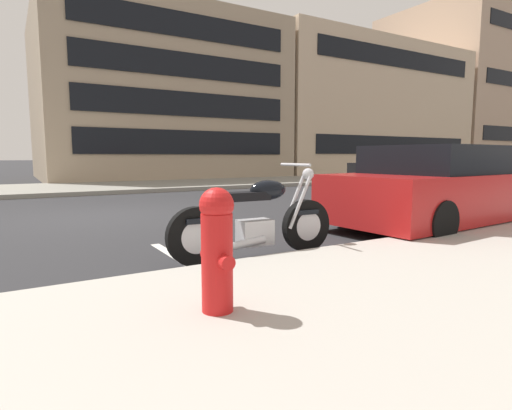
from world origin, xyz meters
TOP-DOWN VIEW (x-y plane):
  - ground_plane at (0.00, 0.00)m, footprint 260.00×260.00m
  - sidewalk_far_curb at (12.00, 7.33)m, footprint 120.00×5.00m
  - parking_stall_stripe at (0.00, -4.23)m, footprint 0.12×2.20m
  - parked_motorcycle at (0.82, -4.52)m, footprint 2.17×0.62m
  - parked_car_at_intersection at (4.80, -4.20)m, footprint 4.62×2.15m
  - car_opposite_curb at (13.33, 4.23)m, footprint 4.18×2.04m
  - fire_hydrant at (-0.48, -6.16)m, footprint 0.24×0.36m
  - townhouse_behind_pole at (5.63, 14.94)m, footprint 12.02×10.70m
  - townhouse_far_uphill at (19.71, 14.48)m, footprint 15.70×9.77m
  - townhouse_mid_block at (34.70, 14.85)m, footprint 13.52×10.51m

SIDE VIEW (x-z plane):
  - ground_plane at x=0.00m, z-range 0.00..0.00m
  - parking_stall_stripe at x=0.00m, z-range 0.00..0.01m
  - sidewalk_far_curb at x=12.00m, z-range 0.00..0.14m
  - parked_motorcycle at x=0.82m, z-range -0.13..1.00m
  - fire_hydrant at x=-0.48m, z-range 0.17..1.03m
  - parked_car_at_intersection at x=4.80m, z-range -0.03..1.36m
  - car_opposite_curb at x=13.33m, z-range -0.05..1.43m
  - townhouse_behind_pole at x=5.63m, z-range 0.00..8.42m
  - townhouse_far_uphill at x=19.71m, z-range 0.00..8.64m
  - townhouse_mid_block at x=34.70m, z-range 0.00..13.50m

